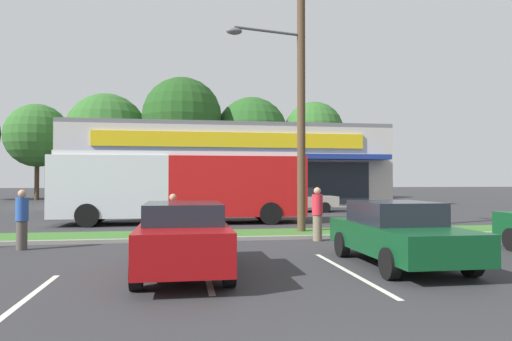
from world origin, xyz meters
The scene contains 20 objects.
grass_median centered at (0.00, 14.00, 0.06)m, with size 56.00×2.20×0.12m, color #386B28.
curb_lip centered at (0.00, 12.78, 0.06)m, with size 56.00×0.24×0.12m, color gray.
parking_stripe_0 centered at (-4.51, 5.36, 0.00)m, with size 0.12×4.80×0.01m, color silver.
parking_stripe_1 centered at (-1.42, 7.95, 0.00)m, with size 0.12×4.80×0.01m, color silver.
parking_stripe_2 centered at (1.63, 7.14, 0.00)m, with size 0.12×4.80×0.01m, color silver.
storefront_building centered at (1.58, 35.92, 3.08)m, with size 23.94×13.18×6.16m.
tree_left centered at (-16.14, 46.57, 6.40)m, with size 6.26×6.26×9.54m.
tree_mid_left centered at (-9.57, 46.92, 6.66)m, with size 8.30×8.30×10.82m.
tree_mid centered at (-1.92, 44.71, 8.27)m, with size 7.95×7.95×12.26m.
tree_mid_right centered at (5.33, 46.05, 6.94)m, with size 7.52×7.52×10.71m.
tree_right centered at (11.78, 44.91, 7.05)m, with size 6.28×6.28×10.21m.
utility_pole centered at (2.24, 14.08, 5.44)m, with size 3.14×2.38×10.18m.
city_bus centered at (-1.95, 19.11, 1.76)m, with size 11.25×2.74×3.25m.
car_0 centered at (5.11, 25.70, 0.77)m, with size 4.75×1.98×1.51m.
car_2 centered at (3.04, 7.74, 0.76)m, with size 1.99×4.51×1.48m.
car_3 centered at (-1.91, 7.53, 0.79)m, with size 1.90×4.55×1.51m.
car_5 centered at (-1.77, 25.50, 0.80)m, with size 4.45×1.87×1.56m.
pedestrian_near_bench centered at (2.43, 12.25, 0.88)m, with size 0.35×0.35×1.75m.
pedestrian_by_pole centered at (-2.20, 11.50, 0.79)m, with size 0.32×0.32×1.58m.
pedestrian_mid centered at (-6.44, 11.66, 0.86)m, with size 0.35×0.35×1.71m.
Camera 1 is at (-1.95, -2.50, 1.99)m, focal length 32.76 mm.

